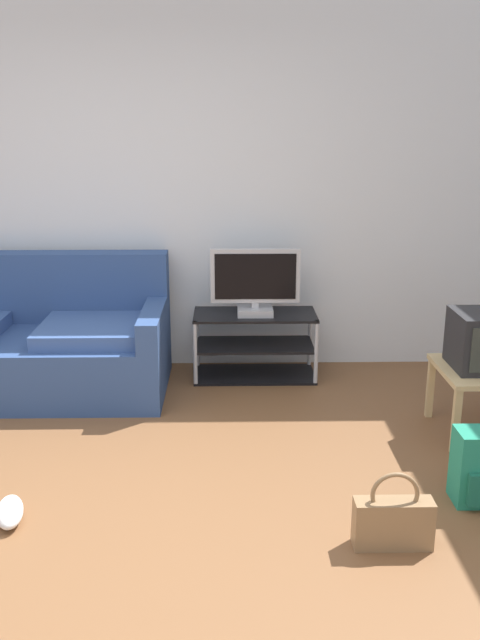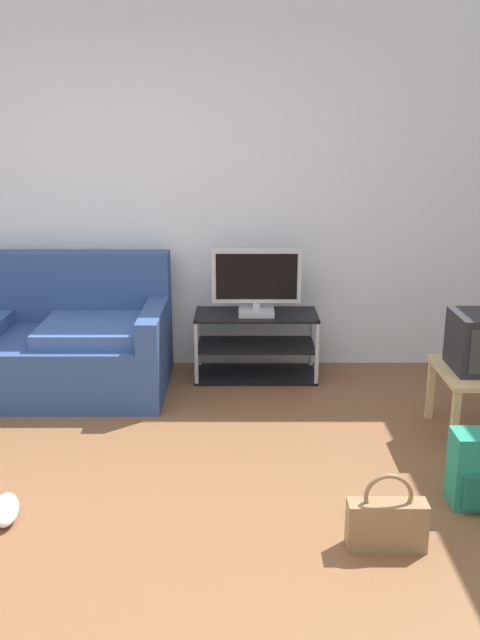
% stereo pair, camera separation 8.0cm
% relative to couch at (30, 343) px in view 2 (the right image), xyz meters
% --- Properties ---
extents(ground_plane, '(9.00, 9.80, 0.02)m').
position_rel_couch_xyz_m(ground_plane, '(0.78, -1.90, -0.33)').
color(ground_plane, brown).
extents(wall_back, '(9.00, 0.10, 2.70)m').
position_rel_couch_xyz_m(wall_back, '(0.78, 0.55, 1.03)').
color(wall_back, silver).
rests_on(wall_back, ground_plane).
extents(couch, '(1.95, 0.95, 0.92)m').
position_rel_couch_xyz_m(couch, '(0.00, 0.00, 0.00)').
color(couch, navy).
rests_on(couch, ground_plane).
extents(tv_stand, '(0.89, 0.42, 0.48)m').
position_rel_couch_xyz_m(tv_stand, '(1.61, 0.21, -0.08)').
color(tv_stand, black).
rests_on(tv_stand, ground_plane).
extents(flat_tv, '(0.64, 0.22, 0.48)m').
position_rel_couch_xyz_m(flat_tv, '(1.61, 0.19, 0.39)').
color(flat_tv, '#B2B2B7').
rests_on(flat_tv, tv_stand).
extents(handbag, '(0.35, 0.11, 0.36)m').
position_rel_couch_xyz_m(handbag, '(2.14, -1.94, -0.20)').
color(handbag, olive).
rests_on(handbag, ground_plane).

